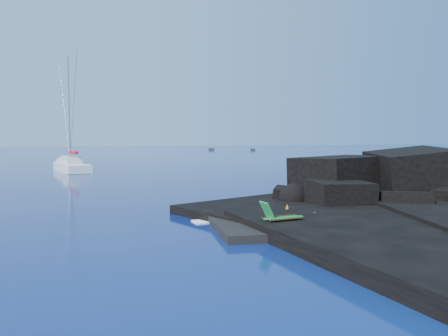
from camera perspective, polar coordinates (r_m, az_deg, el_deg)
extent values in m
plane|color=#04043D|center=(18.89, -1.31, -8.64)|extent=(400.00, 400.00, 0.00)
cube|color=black|center=(21.00, 10.29, -7.42)|extent=(9.08, 6.86, 0.70)
cube|color=white|center=(20.88, 10.57, -6.44)|extent=(1.99, 1.04, 0.05)
cone|color=orange|center=(21.75, 8.25, -5.37)|extent=(0.38, 0.38, 0.52)
cube|color=#2B2B31|center=(144.65, -1.67, 2.36)|extent=(2.25, 4.94, 0.63)
cube|color=#232327|center=(141.80, 3.77, 2.32)|extent=(2.61, 4.60, 0.59)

